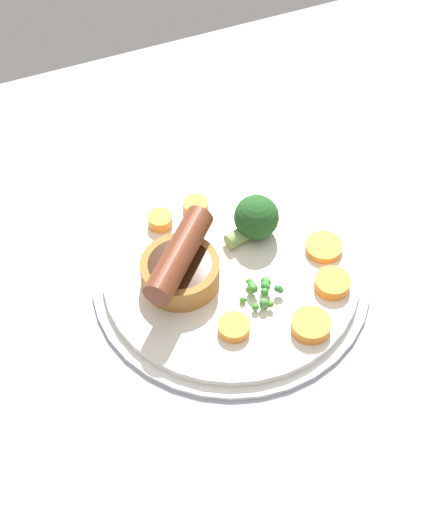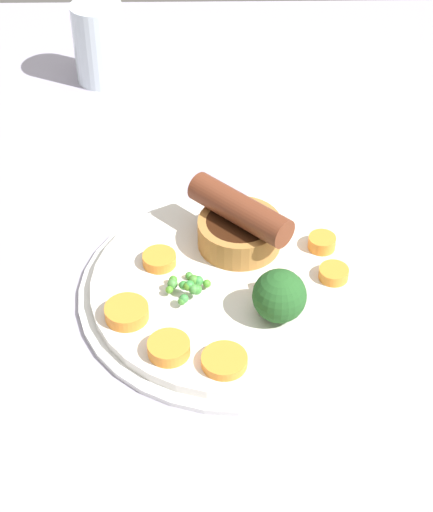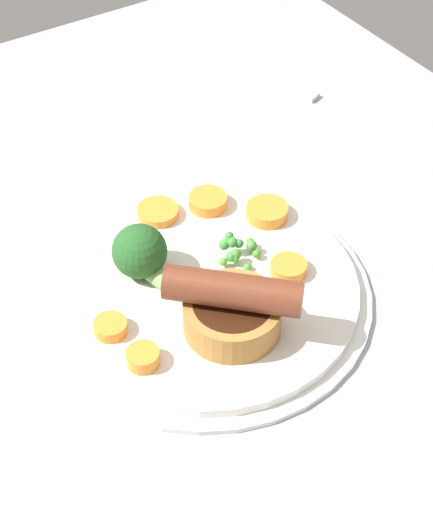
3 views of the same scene
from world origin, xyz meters
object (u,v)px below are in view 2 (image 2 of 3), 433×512
object	(u,v)px
drinking_glass	(99,43)
carrot_slice_3	(127,312)
carrot_slice_6	(223,361)
pea_pile	(188,286)
carrot_slice_4	(322,242)
dinner_plate	(234,288)
sausage_pudding	(240,225)
broccoli_floret_near	(279,295)
carrot_slice_0	(159,259)
carrot_slice_5	(334,273)
carrot_slice_2	(169,348)

from	to	relation	value
drinking_glass	carrot_slice_3	bearing A→B (deg)	-172.28
carrot_slice_6	drinking_glass	world-z (taller)	drinking_glass
pea_pile	carrot_slice_4	distance (cm)	13.95
dinner_plate	drinking_glass	bearing A→B (deg)	21.42
sausage_pudding	pea_pile	distance (cm)	8.35
dinner_plate	broccoli_floret_near	distance (cm)	6.40
pea_pile	drinking_glass	world-z (taller)	drinking_glass
carrot_slice_0	carrot_slice_4	world-z (taller)	carrot_slice_4
carrot_slice_6	drinking_glass	bearing A→B (deg)	16.13
carrot_slice_5	broccoli_floret_near	bearing A→B (deg)	130.37
broccoli_floret_near	carrot_slice_4	xyz separation A→B (cm)	(8.78, -4.76, -1.63)
dinner_plate	broccoli_floret_near	xyz separation A→B (cm)	(-4.19, -3.71, 3.10)
sausage_pudding	carrot_slice_3	distance (cm)	14.01
broccoli_floret_near	carrot_slice_0	bearing A→B (deg)	-136.34
carrot_slice_0	carrot_slice_6	xyz separation A→B (cm)	(-12.42, -5.66, -0.11)
sausage_pudding	drinking_glass	bearing A→B (deg)	-21.01
dinner_plate	carrot_slice_0	xyz separation A→B (cm)	(2.56, 6.82, 1.36)
carrot_slice_2	drinking_glass	distance (cm)	48.47
sausage_pudding	pea_pile	world-z (taller)	sausage_pudding
carrot_slice_0	carrot_slice_2	xyz separation A→B (cm)	(-11.08, -1.17, 0.06)
carrot_slice_3	drinking_glass	size ratio (longest dim) A/B	0.39
dinner_plate	carrot_slice_3	world-z (taller)	carrot_slice_3
dinner_plate	sausage_pudding	size ratio (longest dim) A/B	2.91
dinner_plate	drinking_glass	distance (cm)	42.00
broccoli_floret_near	sausage_pudding	bearing A→B (deg)	-175.83
sausage_pudding	carrot_slice_2	size ratio (longest dim) A/B	2.72
carrot_slice_0	carrot_slice_3	world-z (taller)	carrot_slice_3
carrot_slice_0	carrot_slice_2	size ratio (longest dim) A/B	0.87
sausage_pudding	carrot_slice_2	xyz separation A→B (cm)	(-13.75, 6.33, -1.77)
sausage_pudding	carrot_slice_4	size ratio (longest dim) A/B	3.74
carrot_slice_2	carrot_slice_6	distance (cm)	4.69
carrot_slice_4	carrot_slice_5	world-z (taller)	carrot_slice_4
carrot_slice_0	sausage_pudding	bearing A→B (deg)	-70.43
carrot_slice_5	carrot_slice_2	bearing A→B (deg)	121.16
carrot_slice_2	carrot_slice_6	world-z (taller)	carrot_slice_2
carrot_slice_3	carrot_slice_4	distance (cm)	19.98
carrot_slice_3	dinner_plate	bearing A→B (deg)	-65.17
pea_pile	carrot_slice_3	bearing A→B (deg)	118.00
carrot_slice_2	carrot_slice_5	distance (cm)	17.23
carrot_slice_5	carrot_slice_6	distance (cm)	14.50
sausage_pudding	carrot_slice_2	world-z (taller)	sausage_pudding
carrot_slice_2	sausage_pudding	bearing A→B (deg)	-24.71
pea_pile	drinking_glass	distance (cm)	42.00
pea_pile	carrot_slice_2	size ratio (longest dim) A/B	1.25
carrot_slice_6	drinking_glass	distance (cm)	50.84
dinner_plate	pea_pile	bearing A→B (deg)	110.42
dinner_plate	sausage_pudding	world-z (taller)	sausage_pudding
pea_pile	carrot_slice_6	world-z (taller)	pea_pile
carrot_slice_6	drinking_glass	xyz separation A→B (cm)	(48.75, 14.10, 3.11)
carrot_slice_6	broccoli_floret_near	bearing A→B (deg)	-40.64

